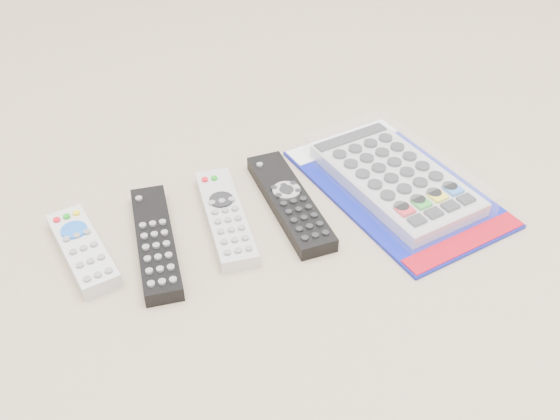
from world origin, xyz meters
name	(u,v)px	position (x,y,z in m)	size (l,w,h in m)	color
remote_small_grey	(83,249)	(-0.20, 0.07, 0.01)	(0.06, 0.16, 0.02)	#B4B4B7
remote_slim_black	(156,241)	(-0.12, 0.04, 0.01)	(0.08, 0.20, 0.02)	black
remote_silver_dvd	(225,217)	(-0.02, 0.05, 0.01)	(0.08, 0.19, 0.02)	silver
remote_large_black	(290,201)	(0.07, 0.04, 0.01)	(0.07, 0.21, 0.02)	black
jumbo_remote_packaged	(395,177)	(0.22, 0.02, 0.02)	(0.21, 0.32, 0.04)	#0C178E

